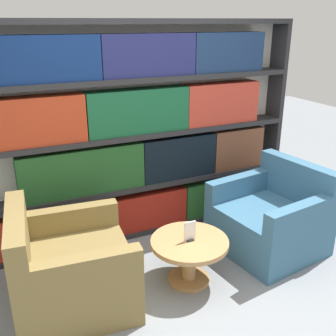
% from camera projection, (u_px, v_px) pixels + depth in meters
% --- Properties ---
extents(ground_plane, '(14.00, 14.00, 0.00)m').
position_uv_depth(ground_plane, '(201.00, 307.00, 3.13)').
color(ground_plane, gray).
extents(bookshelf, '(3.40, 0.30, 2.16)m').
position_uv_depth(bookshelf, '(138.00, 136.00, 3.93)').
color(bookshelf, silver).
rests_on(bookshelf, ground_plane).
extents(armchair_left, '(0.97, 0.98, 0.84)m').
position_uv_depth(armchair_left, '(69.00, 271.00, 3.08)').
color(armchair_left, olive).
rests_on(armchair_left, ground_plane).
extents(armchair_right, '(1.00, 1.02, 0.84)m').
position_uv_depth(armchair_right, '(271.00, 220.00, 3.86)').
color(armchair_right, '#386684').
rests_on(armchair_right, ground_plane).
extents(coffee_table, '(0.66, 0.66, 0.40)m').
position_uv_depth(coffee_table, '(189.00, 252.00, 3.35)').
color(coffee_table, '#AD7F4C').
rests_on(coffee_table, ground_plane).
extents(table_sign, '(0.10, 0.06, 0.17)m').
position_uv_depth(table_sign, '(190.00, 232.00, 3.28)').
color(table_sign, black).
rests_on(table_sign, coffee_table).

